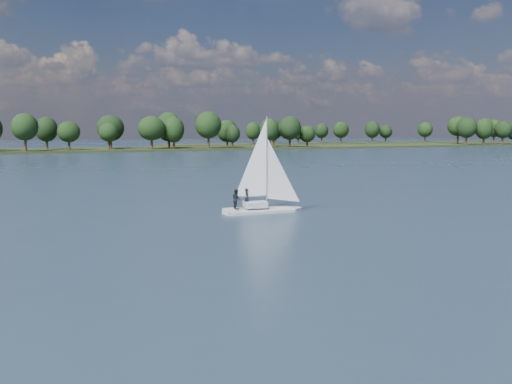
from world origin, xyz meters
TOP-DOWN VIEW (x-y plane):
  - ground at (0.00, 100.00)m, footprint 700.00×700.00m
  - far_shore at (0.00, 212.00)m, footprint 660.00×40.00m
  - far_shore_back at (160.00, 260.00)m, footprint 220.00×30.00m
  - sailboat at (-3.61, 37.18)m, footprint 7.54×2.41m
  - treeline at (-4.88, 208.16)m, footprint 562.31×73.99m

SIDE VIEW (x-z plane):
  - ground at x=0.00m, z-range 0.00..0.00m
  - far_shore at x=0.00m, z-range -0.75..0.75m
  - far_shore_back at x=160.00m, z-range -0.70..0.70m
  - sailboat at x=-3.61m, z-range -2.17..7.64m
  - treeline at x=-4.88m, z-range -0.75..16.76m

